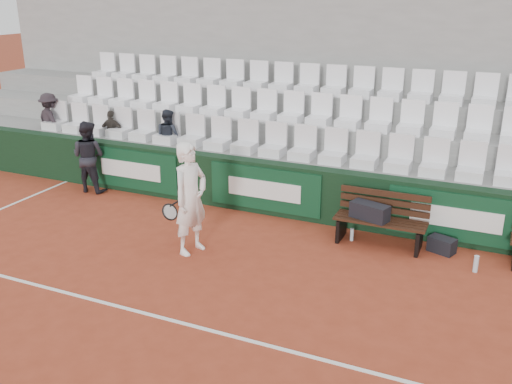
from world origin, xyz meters
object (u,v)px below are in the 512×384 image
object	(u,v)px
sports_bag_left	(370,211)
ball_kid	(89,157)
spectator_b	(111,113)
spectator_c	(167,115)
spectator_a	(48,101)
water_bottle_far	(476,264)
water_bottle_near	(352,235)
tennis_player	(190,199)
bench_left	(379,232)
sports_bag_ground	(442,245)

from	to	relation	value
sports_bag_left	ball_kid	size ratio (longest dim) A/B	0.42
spectator_b	spectator_c	xyz separation A→B (m)	(1.44, 0.00, 0.07)
sports_bag_left	spectator_c	size ratio (longest dim) A/B	0.55
spectator_b	spectator_a	bearing A→B (deg)	-11.64
water_bottle_far	ball_kid	distance (m)	7.75
water_bottle_near	ball_kid	distance (m)	5.74
sports_bag_left	tennis_player	world-z (taller)	tennis_player
tennis_player	spectator_b	xyz separation A→B (m)	(-3.47, 2.58, 0.59)
water_bottle_near	spectator_a	world-z (taller)	spectator_a
bench_left	tennis_player	distance (m)	3.17
sports_bag_ground	tennis_player	xyz separation A→B (m)	(-3.72, -1.61, 0.79)
tennis_player	spectator_c	world-z (taller)	spectator_c
bench_left	water_bottle_near	xyz separation A→B (m)	(-0.46, -0.02, -0.11)
bench_left	sports_bag_left	size ratio (longest dim) A/B	2.38
water_bottle_near	spectator_c	size ratio (longest dim) A/B	0.19
sports_bag_ground	water_bottle_near	world-z (taller)	sports_bag_ground
sports_bag_ground	water_bottle_far	distance (m)	0.75
ball_kid	spectator_c	xyz separation A→B (m)	(1.40, 0.89, 0.82)
bench_left	tennis_player	xyz separation A→B (m)	(-2.72, -1.47, 0.69)
water_bottle_near	sports_bag_ground	bearing A→B (deg)	6.07
sports_bag_left	ball_kid	world-z (taller)	ball_kid
sports_bag_left	water_bottle_near	xyz separation A→B (m)	(-0.28, 0.02, -0.47)
sports_bag_ground	water_bottle_far	xyz separation A→B (m)	(0.55, -0.50, 0.01)
sports_bag_ground	spectator_b	xyz separation A→B (m)	(-7.19, 0.97, 1.38)
ball_kid	spectator_c	size ratio (longest dim) A/B	1.31
spectator_b	sports_bag_left	bearing A→B (deg)	157.62
spectator_b	water_bottle_far	bearing A→B (deg)	157.60
spectator_c	water_bottle_far	bearing A→B (deg)	-177.52
water_bottle_far	spectator_a	xyz separation A→B (m)	(-9.49, 1.47, 1.50)
tennis_player	ball_kid	bearing A→B (deg)	153.72
water_bottle_near	bench_left	bearing A→B (deg)	1.92
bench_left	spectator_b	world-z (taller)	spectator_b
sports_bag_left	sports_bag_ground	size ratio (longest dim) A/B	1.53
water_bottle_near	ball_kid	xyz separation A→B (m)	(-5.70, 0.24, 0.64)
water_bottle_far	spectator_b	distance (m)	8.00
sports_bag_ground	tennis_player	world-z (taller)	tennis_player
spectator_a	spectator_b	size ratio (longest dim) A/B	1.26
tennis_player	spectator_b	distance (m)	4.37
water_bottle_near	spectator_a	xyz separation A→B (m)	(-7.48, 1.12, 1.52)
sports_bag_ground	spectator_c	world-z (taller)	spectator_c
spectator_c	spectator_b	bearing A→B (deg)	15.63
water_bottle_near	water_bottle_far	size ratio (longest dim) A/B	0.84
spectator_c	tennis_player	bearing A→B (deg)	143.82
bench_left	tennis_player	world-z (taller)	tennis_player
bench_left	spectator_c	xyz separation A→B (m)	(-4.75, 1.11, 1.35)
water_bottle_far	spectator_c	distance (m)	6.63
spectator_a	spectator_c	distance (m)	3.18
bench_left	water_bottle_far	distance (m)	1.59
bench_left	sports_bag_ground	distance (m)	1.01
sports_bag_left	spectator_a	size ratio (longest dim) A/B	0.50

